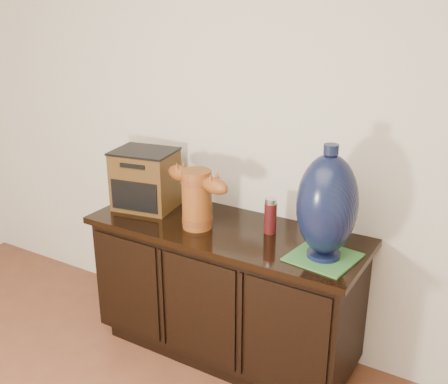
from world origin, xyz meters
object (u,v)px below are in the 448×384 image
Objects in this scene: sideboard at (225,290)px; spray_can at (270,216)px; tv_radio at (145,179)px; terracotta_vessel at (197,196)px; lamp_base at (327,205)px.

spray_can reaches higher than sideboard.
sideboard is at bearing -12.23° from tv_radio.
sideboard is 3.37× the size of terracotta_vessel.
spray_can is at bearing 16.30° from sideboard.
sideboard is 2.79× the size of lamp_base.
lamp_base is 0.39m from spray_can.
sideboard is 0.56m from terracotta_vessel.
terracotta_vessel is 0.83× the size of lamp_base.
terracotta_vessel reaches higher than spray_can.
lamp_base is at bearing -6.02° from sideboard.
lamp_base is at bearing 15.73° from terracotta_vessel.
terracotta_vessel is 2.36× the size of spray_can.
spray_can is at bearing -6.67° from tv_radio.
spray_can is at bearing 159.51° from lamp_base.
tv_radio is at bearing 177.94° from sideboard.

